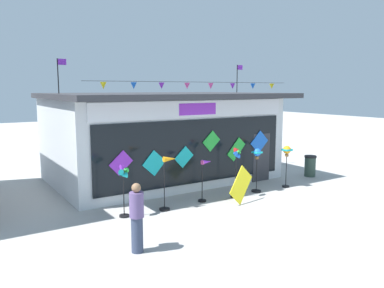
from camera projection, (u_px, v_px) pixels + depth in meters
The scene contains 11 objects.
ground_plane at pixel (292, 214), 11.96m from camera, with size 80.00×80.00×0.00m, color #ADAAA5.
kite_shop_building at pixel (161, 135), 16.67m from camera, with size 9.32×6.59×4.99m.
wind_spinner_far_left at pixel (124, 180), 11.54m from camera, with size 0.42×0.30×1.63m.
wind_spinner_left at pixel (168, 175), 12.28m from camera, with size 0.59×0.34×1.74m.
wind_spinner_center_left at pixel (205, 174), 13.23m from camera, with size 0.51×0.28×1.46m.
wind_spinner_center_right at pixel (236, 165), 13.65m from camera, with size 0.40×0.35×1.81m.
wind_spinner_right at pixel (257, 161), 14.40m from camera, with size 0.37×0.37×1.65m.
wind_spinner_far_right at pixel (287, 155), 15.09m from camera, with size 0.32×0.32×1.65m.
person_near_camera at pixel (137, 216), 9.10m from camera, with size 0.41×0.48×1.68m.
trash_bin at pixel (310, 166), 17.08m from camera, with size 0.52×0.52×0.93m.
display_kite_on_ground at pixel (241, 185), 13.07m from camera, with size 0.64×0.03×1.17m, color yellow.
Camera 1 is at (-8.84, -8.02, 3.85)m, focal length 36.18 mm.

